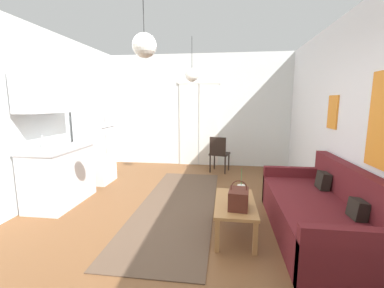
{
  "coord_description": "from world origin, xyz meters",
  "views": [
    {
      "loc": [
        0.69,
        -3.07,
        1.63
      ],
      "look_at": [
        0.14,
        1.11,
        0.93
      ],
      "focal_mm": 23.71,
      "sensor_mm": 36.0,
      "label": 1
    }
  ],
  "objects_px": {
    "accent_chair": "(219,152)",
    "pendant_lamp_far": "(192,75)",
    "pendant_lamp_near": "(144,45)",
    "refrigerator": "(95,140)",
    "couch": "(322,214)",
    "bamboo_vase": "(241,191)",
    "coffee_table": "(235,206)",
    "handbag": "(239,199)"
  },
  "relations": [
    {
      "from": "refrigerator",
      "to": "handbag",
      "type": "bearing_deg",
      "value": -34.75
    },
    {
      "from": "refrigerator",
      "to": "pendant_lamp_far",
      "type": "bearing_deg",
      "value": 3.38
    },
    {
      "from": "pendant_lamp_far",
      "to": "coffee_table",
      "type": "bearing_deg",
      "value": -66.96
    },
    {
      "from": "coffee_table",
      "to": "pendant_lamp_near",
      "type": "xyz_separation_m",
      "value": [
        -0.96,
        -0.44,
        1.84
      ]
    },
    {
      "from": "bamboo_vase",
      "to": "pendant_lamp_far",
      "type": "distance_m",
      "value": 2.51
    },
    {
      "from": "coffee_table",
      "to": "accent_chair",
      "type": "relative_size",
      "value": 1.14
    },
    {
      "from": "pendant_lamp_near",
      "to": "pendant_lamp_far",
      "type": "relative_size",
      "value": 0.93
    },
    {
      "from": "coffee_table",
      "to": "refrigerator",
      "type": "height_order",
      "value": "refrigerator"
    },
    {
      "from": "bamboo_vase",
      "to": "pendant_lamp_far",
      "type": "bearing_deg",
      "value": 116.91
    },
    {
      "from": "bamboo_vase",
      "to": "refrigerator",
      "type": "distance_m",
      "value": 3.25
    },
    {
      "from": "accent_chair",
      "to": "handbag",
      "type": "bearing_deg",
      "value": 110.59
    },
    {
      "from": "pendant_lamp_far",
      "to": "bamboo_vase",
      "type": "bearing_deg",
      "value": -63.09
    },
    {
      "from": "handbag",
      "to": "pendant_lamp_far",
      "type": "relative_size",
      "value": 0.41
    },
    {
      "from": "refrigerator",
      "to": "pendant_lamp_far",
      "type": "xyz_separation_m",
      "value": [
        1.95,
        0.12,
        1.27
      ]
    },
    {
      "from": "handbag",
      "to": "pendant_lamp_far",
      "type": "distance_m",
      "value": 2.72
    },
    {
      "from": "pendant_lamp_far",
      "to": "pendant_lamp_near",
      "type": "bearing_deg",
      "value": -94.48
    },
    {
      "from": "pendant_lamp_near",
      "to": "pendant_lamp_far",
      "type": "height_order",
      "value": "same"
    },
    {
      "from": "coffee_table",
      "to": "bamboo_vase",
      "type": "bearing_deg",
      "value": 62.06
    },
    {
      "from": "couch",
      "to": "coffee_table",
      "type": "distance_m",
      "value": 1.06
    },
    {
      "from": "coffee_table",
      "to": "pendant_lamp_near",
      "type": "height_order",
      "value": "pendant_lamp_near"
    },
    {
      "from": "accent_chair",
      "to": "pendant_lamp_near",
      "type": "xyz_separation_m",
      "value": [
        -0.69,
        -3.24,
        1.72
      ]
    },
    {
      "from": "bamboo_vase",
      "to": "accent_chair",
      "type": "xyz_separation_m",
      "value": [
        -0.35,
        2.66,
        -0.02
      ]
    },
    {
      "from": "pendant_lamp_near",
      "to": "handbag",
      "type": "bearing_deg",
      "value": 14.06
    },
    {
      "from": "coffee_table",
      "to": "handbag",
      "type": "distance_m",
      "value": 0.26
    },
    {
      "from": "bamboo_vase",
      "to": "pendant_lamp_near",
      "type": "height_order",
      "value": "pendant_lamp_near"
    },
    {
      "from": "accent_chair",
      "to": "pendant_lamp_far",
      "type": "xyz_separation_m",
      "value": [
        -0.51,
        -0.96,
        1.66
      ]
    },
    {
      "from": "coffee_table",
      "to": "refrigerator",
      "type": "relative_size",
      "value": 0.56
    },
    {
      "from": "handbag",
      "to": "pendant_lamp_far",
      "type": "xyz_separation_m",
      "value": [
        -0.81,
        2.04,
        1.61
      ]
    },
    {
      "from": "couch",
      "to": "bamboo_vase",
      "type": "height_order",
      "value": "couch"
    },
    {
      "from": "handbag",
      "to": "accent_chair",
      "type": "height_order",
      "value": "accent_chair"
    },
    {
      "from": "coffee_table",
      "to": "pendant_lamp_far",
      "type": "bearing_deg",
      "value": 113.04
    },
    {
      "from": "couch",
      "to": "pendant_lamp_far",
      "type": "height_order",
      "value": "pendant_lamp_far"
    },
    {
      "from": "pendant_lamp_near",
      "to": "couch",
      "type": "bearing_deg",
      "value": 14.32
    },
    {
      "from": "couch",
      "to": "bamboo_vase",
      "type": "relative_size",
      "value": 5.44
    },
    {
      "from": "bamboo_vase",
      "to": "pendant_lamp_far",
      "type": "xyz_separation_m",
      "value": [
        -0.86,
        1.7,
        1.64
      ]
    },
    {
      "from": "bamboo_vase",
      "to": "pendant_lamp_near",
      "type": "distance_m",
      "value": 2.07
    },
    {
      "from": "couch",
      "to": "refrigerator",
      "type": "height_order",
      "value": "refrigerator"
    },
    {
      "from": "bamboo_vase",
      "to": "pendant_lamp_near",
      "type": "bearing_deg",
      "value": -150.67
    },
    {
      "from": "handbag",
      "to": "pendant_lamp_near",
      "type": "relative_size",
      "value": 0.44
    },
    {
      "from": "bamboo_vase",
      "to": "handbag",
      "type": "xyz_separation_m",
      "value": [
        -0.05,
        -0.34,
        0.03
      ]
    },
    {
      "from": "couch",
      "to": "accent_chair",
      "type": "distance_m",
      "value": 3.04
    },
    {
      "from": "pendant_lamp_far",
      "to": "refrigerator",
      "type": "bearing_deg",
      "value": -176.62
    }
  ]
}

